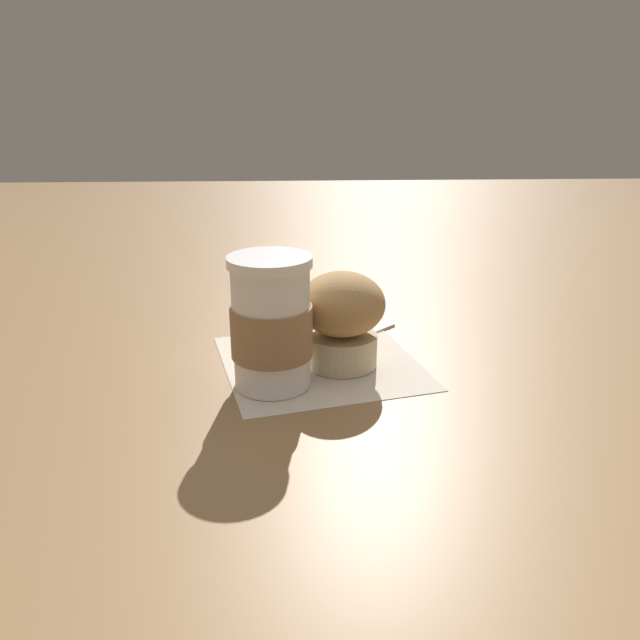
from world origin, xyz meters
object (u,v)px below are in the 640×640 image
Objects in this scene: banana at (282,322)px; sugar_packet at (373,325)px; coffee_cup at (271,324)px; muffin at (342,316)px.

sugar_packet is (0.02, -0.12, -0.02)m from banana.
muffin is at bearing -58.30° from coffee_cup.
muffin reaches higher than sugar_packet.
sugar_packet is at bearing -78.15° from banana.
coffee_cup is 0.09m from muffin.
coffee_cup reaches higher than muffin.
sugar_packet is at bearing -23.81° from muffin.
muffin is 0.14m from sugar_packet.
banana is (0.09, 0.07, -0.04)m from muffin.
muffin is 0.12m from banana.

